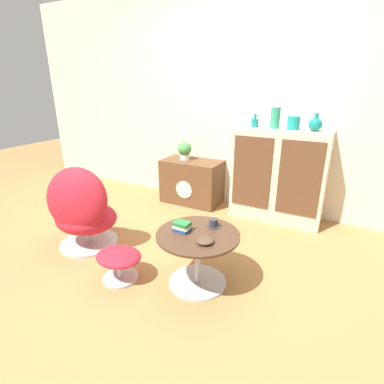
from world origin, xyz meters
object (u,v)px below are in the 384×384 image
at_px(sideboard, 278,175).
at_px(coffee_table, 198,253).
at_px(ottoman, 119,260).
at_px(egg_chair, 82,210).
at_px(vase_inner_right, 293,123).
at_px(teacup, 214,223).
at_px(vase_inner_left, 275,118).
at_px(book_stack, 182,226).
at_px(vase_rightmost, 315,124).
at_px(tv_console, 192,182).
at_px(vase_leftmost, 255,122).
at_px(bowl, 205,241).
at_px(potted_plant, 185,150).

relative_size(sideboard, coffee_table, 1.64).
bearing_deg(ottoman, egg_chair, 159.20).
xyz_separation_m(vase_inner_right, teacup, (-0.29, -1.36, -0.64)).
xyz_separation_m(vase_inner_left, teacup, (-0.09, -1.36, -0.68)).
distance_m(vase_inner_left, teacup, 1.52).
height_order(coffee_table, book_stack, book_stack).
height_order(egg_chair, vase_rightmost, vase_rightmost).
xyz_separation_m(tv_console, vase_leftmost, (0.78, 0.02, 0.81)).
height_order(vase_inner_right, teacup, vase_inner_right).
relative_size(sideboard, bowl, 8.33).
height_order(ottoman, coffee_table, coffee_table).
bearing_deg(vase_inner_right, vase_inner_left, 180.00).
distance_m(vase_leftmost, vase_inner_right, 0.41).
relative_size(vase_inner_right, potted_plant, 0.59).
relative_size(tv_console, vase_leftmost, 5.27).
xyz_separation_m(vase_inner_left, book_stack, (-0.28, -1.54, -0.67)).
height_order(sideboard, teacup, sideboard).
relative_size(egg_chair, coffee_table, 1.31).
bearing_deg(bowl, book_stack, 160.67).
bearing_deg(vase_rightmost, bowl, -105.61).
xyz_separation_m(ottoman, bowl, (0.69, 0.15, 0.28)).
height_order(sideboard, potted_plant, sideboard).
xyz_separation_m(vase_rightmost, teacup, (-0.50, -1.36, -0.64)).
relative_size(coffee_table, vase_inner_left, 2.87).
relative_size(tv_console, egg_chair, 0.91).
xyz_separation_m(coffee_table, vase_leftmost, (-0.07, 1.53, 0.81)).
bearing_deg(tv_console, vase_inner_left, 1.11).
height_order(sideboard, vase_rightmost, vase_rightmost).
relative_size(vase_leftmost, potted_plant, 0.62).
height_order(ottoman, vase_rightmost, vase_rightmost).
height_order(vase_rightmost, bowl, vase_rightmost).
bearing_deg(sideboard, tv_console, -179.19).
bearing_deg(vase_leftmost, vase_rightmost, 0.00).
bearing_deg(potted_plant, vase_rightmost, 0.71).
height_order(potted_plant, teacup, potted_plant).
relative_size(ottoman, vase_rightmost, 2.11).
relative_size(vase_inner_left, bowl, 1.78).
relative_size(ottoman, vase_inner_left, 1.70).
bearing_deg(bowl, vase_inner_left, 88.50).
height_order(vase_rightmost, book_stack, vase_rightmost).
bearing_deg(coffee_table, tv_console, 119.49).
bearing_deg(ottoman, sideboard, 64.88).
xyz_separation_m(egg_chair, coffee_table, (1.22, 0.00, -0.11)).
relative_size(ottoman, book_stack, 2.84).
distance_m(vase_inner_left, book_stack, 1.70).
bearing_deg(sideboard, egg_chair, -133.81).
distance_m(tv_console, teacup, 1.63).
bearing_deg(ottoman, vase_rightmost, 57.18).
distance_m(sideboard, vase_leftmost, 0.65).
distance_m(vase_inner_left, potted_plant, 1.20).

